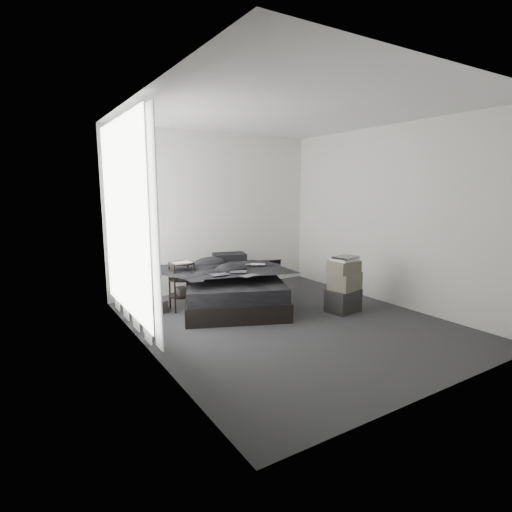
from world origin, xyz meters
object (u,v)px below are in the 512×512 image
bed (233,298)px  side_stand (182,286)px  laptop (255,261)px  box_lower (343,300)px

bed → side_stand: (-0.69, 0.23, 0.21)m
laptop → box_lower: bearing=-7.5°
side_stand → box_lower: bearing=-34.4°
bed → side_stand: bearing=-176.0°
bed → laptop: size_ratio=6.24×
bed → laptop: (0.32, -0.09, 0.53)m
side_stand → bed: bearing=-18.7°
side_stand → box_lower: side_stand is taller
laptop → side_stand: size_ratio=0.43×
laptop → side_stand: (-1.01, 0.32, -0.32)m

